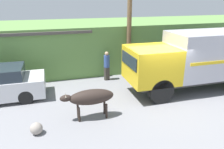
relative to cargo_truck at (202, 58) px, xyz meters
name	(u,v)px	position (x,y,z in m)	size (l,w,h in m)	color
ground_plane	(159,99)	(-2.60, -0.57, -1.72)	(60.00, 60.00, 0.00)	gray
hillside_embankment	(117,42)	(-2.60, 6.13, -0.21)	(32.00, 5.66, 3.01)	#608C47
building_backdrop	(40,53)	(-8.03, 4.52, -0.26)	(6.01, 2.70, 2.89)	#8CC69E
cargo_truck	(202,58)	(0.00, 0.00, 0.00)	(7.52, 2.26, 3.04)	#2D2D2D
brown_cow	(91,97)	(-6.06, -1.34, -0.81)	(2.14, 0.62, 1.24)	#2D231E
pedestrian_on_hill	(107,65)	(-4.33, 2.67, -0.77)	(0.42, 0.42, 1.72)	#38332D
utility_pole	(129,17)	(-2.82, 3.15, 1.86)	(0.90, 0.27, 6.97)	brown
roadside_rock	(36,128)	(-8.16, -1.90, -1.50)	(0.44, 0.44, 0.44)	gray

